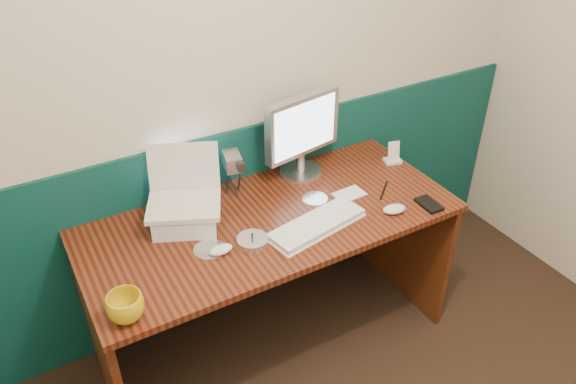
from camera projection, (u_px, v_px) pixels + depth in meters
back_wall at (206, 82)px, 2.33m from camera, size 3.50×0.04×2.50m
wainscot at (220, 227)px, 2.74m from camera, size 3.48×0.02×1.00m
desk at (272, 283)px, 2.59m from camera, size 1.60×0.70×0.75m
laptop_riser at (185, 216)px, 2.32m from camera, size 0.32×0.30×0.09m
laptop at (181, 183)px, 2.22m from camera, size 0.36×0.33×0.25m
monitor at (301, 136)px, 2.57m from camera, size 0.41×0.18×0.40m
keyboard at (317, 225)px, 2.32m from camera, size 0.45×0.22×0.02m
mouse_right at (394, 209)px, 2.40m from camera, size 0.11×0.08×0.03m
mouse_left at (221, 250)px, 2.18m from camera, size 0.10×0.06×0.03m
mug at (126, 307)px, 1.88m from camera, size 0.15×0.15×0.10m
camcorder at (233, 172)px, 2.48m from camera, size 0.13×0.16×0.22m
cd_spindle at (252, 241)px, 2.23m from camera, size 0.13×0.13×0.03m
cd_loose_a at (210, 249)px, 2.21m from camera, size 0.13×0.13×0.00m
cd_loose_b at (315, 198)px, 2.50m from camera, size 0.11×0.11×0.00m
pen at (384, 190)px, 2.55m from camera, size 0.12×0.11×0.01m
papers at (349, 194)px, 2.53m from camera, size 0.14×0.10×0.00m
dock at (392, 161)px, 2.76m from camera, size 0.09×0.08×0.02m
music_player at (394, 151)px, 2.73m from camera, size 0.06×0.04×0.10m
pda at (429, 204)px, 2.45m from camera, size 0.08×0.12×0.01m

